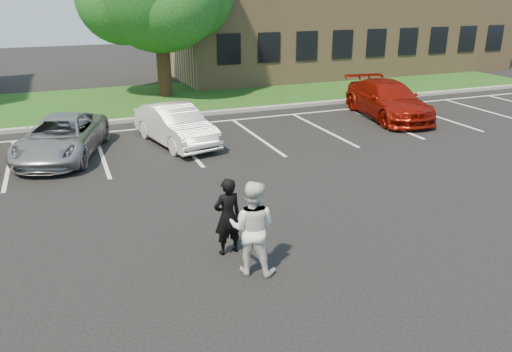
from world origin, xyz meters
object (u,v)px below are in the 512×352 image
Objects in this scene: office_building at (335,6)px; man_white_shirt at (252,228)px; car_white_sedan at (175,125)px; car_silver_minivan at (61,137)px; car_red_compact at (388,100)px; man_black_suit at (227,217)px.

man_white_shirt is at bearing -122.98° from office_building.
car_silver_minivan is at bearing 168.04° from car_white_sedan.
office_building is at bearing 31.32° from car_white_sedan.
car_red_compact is at bearing 20.85° from car_silver_minivan.
office_building reaches higher than man_white_shirt.
car_silver_minivan is 1.13× the size of car_white_sedan.
car_red_compact is (10.08, 8.65, -0.06)m from man_black_suit.
man_black_suit is 8.16m from car_white_sedan.
office_building is at bearing 55.88° from car_silver_minivan.
office_building is 22.96m from car_silver_minivan.
man_white_shirt is 0.40× the size of car_silver_minivan.
car_white_sedan is at bearing -60.86° from man_white_shirt.
man_white_shirt is at bearing -106.61° from car_white_sedan.
car_silver_minivan is (-2.99, 8.06, -0.17)m from man_black_suit.
car_red_compact is at bearing -103.13° from man_white_shirt.
office_building is at bearing -90.08° from man_white_shirt.
car_silver_minivan is at bearing -142.39° from office_building.
car_silver_minivan is at bearing -78.19° from man_black_suit.
car_white_sedan is (-14.19, -13.79, -3.47)m from office_building.
man_white_shirt reaches higher than car_silver_minivan.
car_white_sedan is at bearing 19.16° from car_silver_minivan.
car_red_compact is at bearing -9.58° from car_white_sedan.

